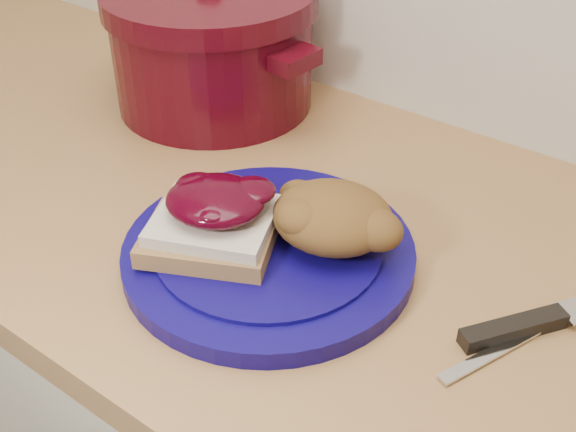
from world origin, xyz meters
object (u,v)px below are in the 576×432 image
Objects in this scene: chef_knife at (549,319)px; butter_knife at (509,344)px; plate at (269,253)px; dutch_oven at (213,46)px; pepper_grinder at (180,41)px.

chef_knife is 1.54× the size of butter_knife.
dutch_oven is (-0.28, 0.24, 0.07)m from plate.
chef_knife is 2.08× the size of pepper_grinder.
chef_knife is at bearing -0.02° from butter_knife.
butter_knife is at bearing -20.54° from pepper_grinder.
butter_knife is 0.66m from pepper_grinder.
dutch_oven is at bearing 90.04° from butter_knife.
dutch_oven is (-0.53, 0.20, 0.08)m from butter_knife.
butter_knife is 0.57m from dutch_oven.
dutch_oven is at bearing 139.78° from plate.
plate reaches higher than butter_knife.
butter_knife is at bearing -21.11° from dutch_oven.
pepper_grinder is at bearing 108.36° from chef_knife.
pepper_grinder reaches higher than butter_knife.
dutch_oven is (-0.55, 0.16, 0.08)m from chef_knife.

